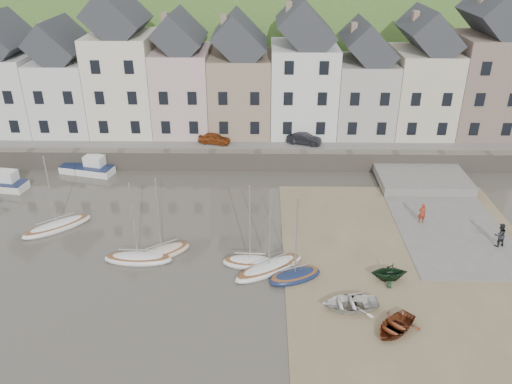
{
  "coord_description": "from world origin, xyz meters",
  "views": [
    {
      "loc": [
        0.57,
        -28.76,
        20.57
      ],
      "look_at": [
        0.0,
        6.0,
        3.0
      ],
      "focal_mm": 36.21,
      "sensor_mm": 36.0,
      "label": 1
    }
  ],
  "objects_px": {
    "sailboat_0": "(57,226)",
    "person_dark": "(500,235)",
    "rowboat_red": "(395,326)",
    "car_right": "(304,139)",
    "rowboat_green": "(389,272)",
    "car_left": "(214,138)",
    "person_red": "(422,213)",
    "rowboat_white": "(349,303)"
  },
  "relations": [
    {
      "from": "sailboat_0",
      "to": "rowboat_green",
      "type": "height_order",
      "value": "sailboat_0"
    },
    {
      "from": "person_red",
      "to": "car_right",
      "type": "distance_m",
      "value": 15.41
    },
    {
      "from": "rowboat_white",
      "to": "person_dark",
      "type": "xyz_separation_m",
      "value": [
        11.81,
        7.08,
        0.62
      ]
    },
    {
      "from": "sailboat_0",
      "to": "car_left",
      "type": "xyz_separation_m",
      "value": [
        10.97,
        14.18,
        1.88
      ]
    },
    {
      "from": "sailboat_0",
      "to": "person_red",
      "type": "height_order",
      "value": "sailboat_0"
    },
    {
      "from": "rowboat_red",
      "to": "person_dark",
      "type": "relative_size",
      "value": 1.7
    },
    {
      "from": "sailboat_0",
      "to": "person_dark",
      "type": "relative_size",
      "value": 3.46
    },
    {
      "from": "car_left",
      "to": "rowboat_white",
      "type": "bearing_deg",
      "value": -142.97
    },
    {
      "from": "person_red",
      "to": "person_dark",
      "type": "relative_size",
      "value": 0.89
    },
    {
      "from": "sailboat_0",
      "to": "rowboat_green",
      "type": "bearing_deg",
      "value": -14.31
    },
    {
      "from": "rowboat_white",
      "to": "rowboat_green",
      "type": "distance_m",
      "value": 4.2
    },
    {
      "from": "person_red",
      "to": "car_right",
      "type": "height_order",
      "value": "car_right"
    },
    {
      "from": "person_red",
      "to": "car_left",
      "type": "bearing_deg",
      "value": -35.76
    },
    {
      "from": "person_dark",
      "to": "person_red",
      "type": "bearing_deg",
      "value": -49.19
    },
    {
      "from": "sailboat_0",
      "to": "car_right",
      "type": "distance_m",
      "value": 24.53
    },
    {
      "from": "car_left",
      "to": "car_right",
      "type": "height_order",
      "value": "car_right"
    },
    {
      "from": "rowboat_red",
      "to": "person_red",
      "type": "xyz_separation_m",
      "value": [
        4.82,
        12.39,
        0.55
      ]
    },
    {
      "from": "sailboat_0",
      "to": "rowboat_red",
      "type": "relative_size",
      "value": 2.03
    },
    {
      "from": "rowboat_red",
      "to": "car_right",
      "type": "bearing_deg",
      "value": 142.28
    },
    {
      "from": "rowboat_green",
      "to": "car_right",
      "type": "relative_size",
      "value": 0.69
    },
    {
      "from": "person_red",
      "to": "person_dark",
      "type": "distance_m",
      "value": 5.74
    },
    {
      "from": "rowboat_white",
      "to": "car_left",
      "type": "xyz_separation_m",
      "value": [
        -10.22,
        23.27,
        1.73
      ]
    },
    {
      "from": "rowboat_green",
      "to": "person_dark",
      "type": "distance_m",
      "value": 9.74
    },
    {
      "from": "person_red",
      "to": "person_dark",
      "type": "bearing_deg",
      "value": 145.41
    },
    {
      "from": "car_left",
      "to": "car_right",
      "type": "distance_m",
      "value": 8.95
    },
    {
      "from": "person_dark",
      "to": "rowboat_red",
      "type": "bearing_deg",
      "value": 29.86
    },
    {
      "from": "rowboat_red",
      "to": "car_left",
      "type": "distance_m",
      "value": 28.24
    },
    {
      "from": "rowboat_white",
      "to": "rowboat_green",
      "type": "relative_size",
      "value": 1.46
    },
    {
      "from": "rowboat_red",
      "to": "person_red",
      "type": "distance_m",
      "value": 13.31
    },
    {
      "from": "rowboat_red",
      "to": "car_right",
      "type": "distance_m",
      "value": 25.56
    },
    {
      "from": "rowboat_green",
      "to": "person_red",
      "type": "height_order",
      "value": "person_red"
    },
    {
      "from": "sailboat_0",
      "to": "rowboat_white",
      "type": "bearing_deg",
      "value": -23.21
    },
    {
      "from": "sailboat_0",
      "to": "person_red",
      "type": "relative_size",
      "value": 3.87
    },
    {
      "from": "rowboat_green",
      "to": "rowboat_red",
      "type": "height_order",
      "value": "rowboat_green"
    },
    {
      "from": "person_dark",
      "to": "car_right",
      "type": "height_order",
      "value": "car_right"
    },
    {
      "from": "person_dark",
      "to": "car_left",
      "type": "bearing_deg",
      "value": -50.11
    },
    {
      "from": "sailboat_0",
      "to": "car_left",
      "type": "height_order",
      "value": "sailboat_0"
    },
    {
      "from": "car_left",
      "to": "person_dark",
      "type": "bearing_deg",
      "value": -112.98
    },
    {
      "from": "rowboat_green",
      "to": "person_red",
      "type": "relative_size",
      "value": 1.44
    },
    {
      "from": "rowboat_green",
      "to": "rowboat_red",
      "type": "bearing_deg",
      "value": -11.46
    },
    {
      "from": "rowboat_red",
      "to": "car_left",
      "type": "relative_size",
      "value": 0.97
    },
    {
      "from": "sailboat_0",
      "to": "person_dark",
      "type": "xyz_separation_m",
      "value": [
        33.0,
        -2.0,
        0.77
      ]
    }
  ]
}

